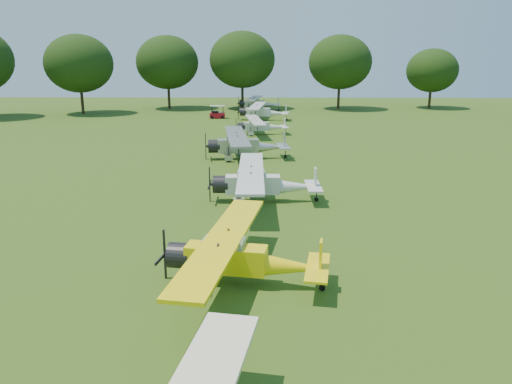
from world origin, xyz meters
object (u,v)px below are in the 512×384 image
aircraft_6 (262,111)px  golf_cart (217,114)px  aircraft_2 (239,255)px  aircraft_7 (258,102)px  aircraft_3 (261,182)px  aircraft_5 (260,125)px  aircraft_4 (244,144)px

aircraft_6 → golf_cart: (-6.49, 2.00, -0.71)m
aircraft_2 → aircraft_7: bearing=99.2°
aircraft_3 → aircraft_5: aircraft_3 is taller
aircraft_5 → aircraft_2: bearing=-98.7°
aircraft_4 → aircraft_5: aircraft_4 is taller
aircraft_3 → aircraft_6: aircraft_6 is taller
aircraft_3 → aircraft_7: aircraft_7 is taller
aircraft_2 → aircraft_4: size_ratio=0.90×
aircraft_6 → golf_cart: aircraft_6 is taller
aircraft_6 → aircraft_7: aircraft_6 is taller
aircraft_4 → aircraft_5: bearing=78.2°
aircraft_7 → aircraft_6: bearing=-79.5°
aircraft_4 → aircraft_7: aircraft_4 is taller
golf_cart → aircraft_7: bearing=60.8°
aircraft_3 → golf_cart: aircraft_3 is taller
aircraft_7 → golf_cart: size_ratio=5.20×
aircraft_7 → golf_cart: (-5.76, -10.99, -0.70)m
aircraft_2 → aircraft_7: (-0.15, 65.49, 0.07)m
aircraft_4 → golf_cart: size_ratio=5.43×
aircraft_5 → aircraft_7: aircraft_7 is taller
golf_cart → aircraft_2: bearing=-85.4°
aircraft_5 → aircraft_3: bearing=-97.3°
aircraft_5 → aircraft_7: bearing=83.4°
aircraft_5 → aircraft_7: (-0.64, 26.31, 0.20)m
aircraft_4 → aircraft_3: bearing=-89.9°
aircraft_7 → aircraft_2: bearing=-82.6°
aircraft_3 → aircraft_5: size_ratio=1.15×
aircraft_6 → aircraft_7: size_ratio=1.01×
aircraft_5 → aircraft_6: (0.10, 13.31, 0.21)m
aircraft_2 → aircraft_6: 52.50m
aircraft_2 → aircraft_3: (0.81, 11.74, 0.06)m
aircraft_2 → aircraft_6: bearing=98.4°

